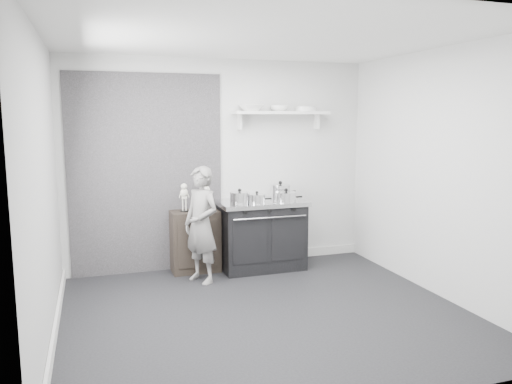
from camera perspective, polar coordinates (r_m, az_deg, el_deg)
ground at (r=5.18m, az=1.09°, el=-13.69°), size 4.00×4.00×0.00m
room_shell at (r=4.92m, az=-0.41°, el=4.79°), size 4.02×3.62×2.71m
wall_shelf at (r=6.65m, az=2.89°, el=8.95°), size 1.30×0.26×0.24m
stove at (r=6.52m, az=0.62°, el=-4.84°), size 1.12×0.70×0.90m
side_cabinet at (r=6.44m, az=-6.96°, el=-5.59°), size 0.61×0.35×0.79m
child at (r=5.96m, az=-6.27°, el=-3.75°), size 0.55×0.61×1.39m
pot_front_left at (r=6.22m, az=-1.88°, el=-0.64°), size 0.33×0.25×0.19m
pot_back_right at (r=6.62m, az=2.80°, el=0.09°), size 0.36×0.27×0.23m
pot_front_right at (r=6.32m, az=3.45°, el=-0.56°), size 0.36×0.27×0.18m
pot_front_center at (r=6.21m, az=0.11°, el=-0.76°), size 0.30×0.21×0.15m
skeleton_full at (r=6.30m, az=-8.22°, el=-0.38°), size 0.11×0.07×0.41m
skeleton_torso at (r=6.35m, az=-5.73°, el=-0.10°), size 0.12×0.08×0.44m
bowl_large at (r=6.50m, az=-0.57°, el=9.59°), size 0.32×0.32×0.08m
bowl_small at (r=6.63m, az=2.69°, el=9.54°), size 0.23×0.23×0.07m
plate_stack at (r=6.77m, az=5.71°, el=9.43°), size 0.28×0.28×0.06m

